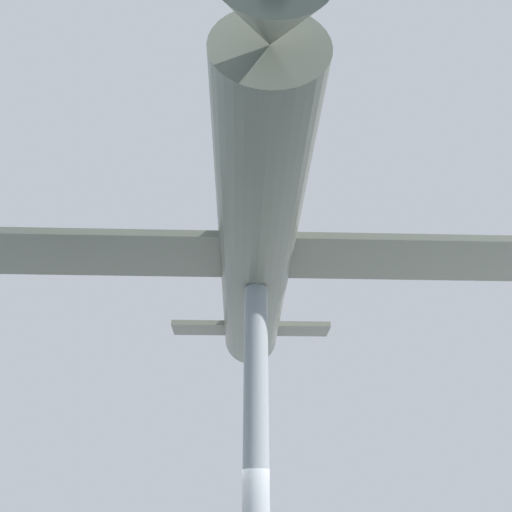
# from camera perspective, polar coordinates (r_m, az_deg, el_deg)

# --- Properties ---
(support_pylon_central) EXTENTS (0.55, 0.55, 6.57)m
(support_pylon_central) POSITION_cam_1_polar(r_m,az_deg,el_deg) (11.15, -0.00, -19.20)
(support_pylon_central) COLOR #999EA3
(support_pylon_central) RESTS_ON ground_plane
(suspended_airplane) EXTENTS (16.99, 13.82, 3.07)m
(suspended_airplane) POSITION_cam_1_polar(r_m,az_deg,el_deg) (12.42, 0.02, 0.41)
(suspended_airplane) COLOR slate
(suspended_airplane) RESTS_ON support_pylon_central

